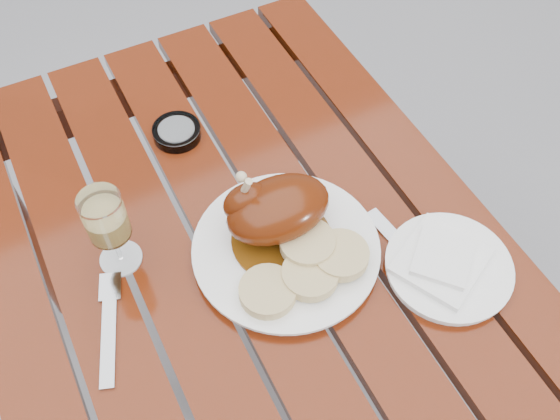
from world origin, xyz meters
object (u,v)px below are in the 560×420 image
at_px(side_plate, 449,267).
at_px(ashtray, 177,132).
at_px(table, 261,367).
at_px(wine_glass, 110,231).
at_px(dinner_plate, 286,250).

relative_size(side_plate, ashtray, 2.27).
relative_size(table, wine_glass, 7.67).
relative_size(wine_glass, side_plate, 0.79).
bearing_deg(side_plate, dinner_plate, 145.91).
distance_m(table, side_plate, 0.49).
relative_size(table, ashtray, 13.79).
bearing_deg(table, side_plate, -25.40).
bearing_deg(side_plate, table, 154.60).
bearing_deg(ashtray, table, -90.03).
xyz_separation_m(table, dinner_plate, (0.06, 0.01, 0.38)).
bearing_deg(wine_glass, dinner_plate, -24.61).
height_order(table, dinner_plate, dinner_plate).
bearing_deg(ashtray, dinner_plate, -78.90).
height_order(dinner_plate, ashtray, ashtray).
relative_size(wine_glass, ashtray, 1.80).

